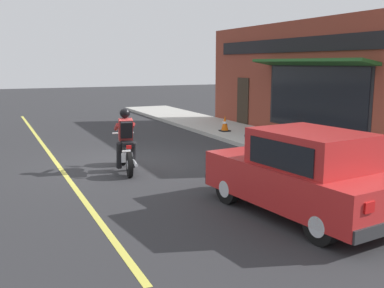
{
  "coord_description": "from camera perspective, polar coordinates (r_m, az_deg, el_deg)",
  "views": [
    {
      "loc": [
        -3.45,
        -11.77,
        2.72
      ],
      "look_at": [
        0.65,
        -2.87,
        0.95
      ],
      "focal_mm": 42.0,
      "sensor_mm": 36.0,
      "label": 1
    }
  ],
  "objects": [
    {
      "name": "ground_plane",
      "position": [
        12.56,
        -8.17,
        -2.37
      ],
      "size": [
        80.0,
        80.0,
        0.0
      ],
      "primitive_type": "plane",
      "color": "#2B2B2D"
    },
    {
      "name": "sidewalk_curb",
      "position": [
        17.38,
        5.94,
        1.42
      ],
      "size": [
        2.6,
        22.0,
        0.14
      ],
      "primitive_type": "cube",
      "color": "#ADAAA3",
      "rests_on": "ground"
    },
    {
      "name": "lane_stripe",
      "position": [
        15.11,
        -18.02,
        -0.62
      ],
      "size": [
        0.12,
        19.8,
        0.01
      ],
      "primitive_type": "cube",
      "color": "#D1C64C",
      "rests_on": "ground"
    },
    {
      "name": "storefront_building",
      "position": [
        16.92,
        12.95,
        7.91
      ],
      "size": [
        1.25,
        11.49,
        4.2
      ],
      "color": "brown",
      "rests_on": "ground"
    },
    {
      "name": "motorcycle_with_rider",
      "position": [
        11.5,
        -8.41,
        -0.1
      ],
      "size": [
        0.65,
        2.01,
        1.62
      ],
      "color": "black",
      "rests_on": "ground"
    },
    {
      "name": "car_hatchback",
      "position": [
        8.27,
        13.85,
        -3.75
      ],
      "size": [
        2.05,
        3.94,
        1.57
      ],
      "color": "black",
      "rests_on": "ground"
    },
    {
      "name": "traffic_cone",
      "position": [
        17.25,
        4.19,
        2.59
      ],
      "size": [
        0.36,
        0.36,
        0.6
      ],
      "color": "black",
      "rests_on": "sidewalk_curb"
    }
  ]
}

